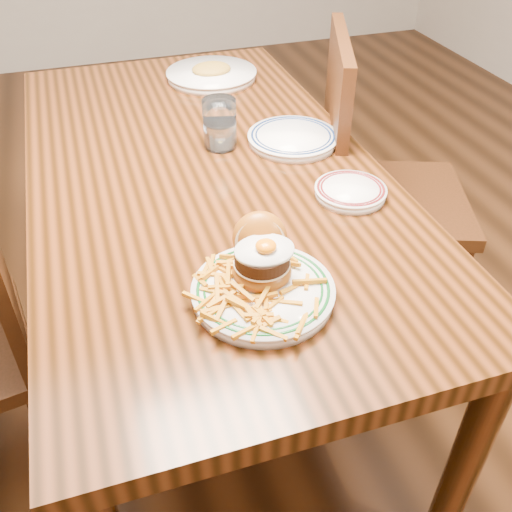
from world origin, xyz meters
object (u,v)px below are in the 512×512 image
object	(u,v)px
table	(205,195)
chair_right	(371,186)
side_plate	(350,191)
main_plate	(263,278)

from	to	relation	value
table	chair_right	xyz separation A→B (m)	(0.55, 0.11, -0.14)
chair_right	side_plate	bearing A→B (deg)	73.43
side_plate	main_plate	bearing A→B (deg)	-141.56
chair_right	main_plate	size ratio (longest dim) A/B	3.53
side_plate	chair_right	bearing A→B (deg)	51.16
chair_right	main_plate	xyz separation A→B (m)	(-0.56, -0.60, 0.26)
table	chair_right	bearing A→B (deg)	10.74
table	side_plate	size ratio (longest dim) A/B	9.67
table	side_plate	bearing A→B (deg)	-40.49
table	side_plate	world-z (taller)	side_plate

